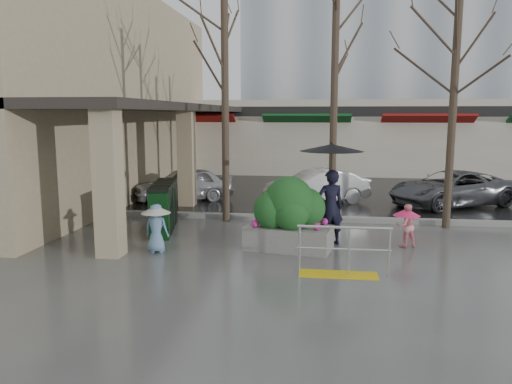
% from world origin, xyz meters
% --- Properties ---
extents(ground, '(120.00, 120.00, 0.00)m').
position_xyz_m(ground, '(0.00, 0.00, 0.00)').
color(ground, '#51514F').
rests_on(ground, ground).
extents(street_asphalt, '(120.00, 36.00, 0.01)m').
position_xyz_m(street_asphalt, '(0.00, 22.00, 0.01)').
color(street_asphalt, black).
rests_on(street_asphalt, ground).
extents(curb, '(120.00, 0.30, 0.15)m').
position_xyz_m(curb, '(0.00, 4.00, 0.07)').
color(curb, gray).
rests_on(curb, ground).
extents(near_building, '(6.00, 18.00, 8.00)m').
position_xyz_m(near_building, '(-9.00, 8.00, 4.00)').
color(near_building, tan).
rests_on(near_building, ground).
extents(canopy_slab, '(2.80, 18.00, 0.25)m').
position_xyz_m(canopy_slab, '(-4.80, 8.00, 3.62)').
color(canopy_slab, '#2D2823').
rests_on(canopy_slab, pillar_front).
extents(pillar_front, '(0.55, 0.55, 3.50)m').
position_xyz_m(pillar_front, '(-3.90, -0.50, 1.75)').
color(pillar_front, tan).
rests_on(pillar_front, ground).
extents(pillar_back, '(0.55, 0.55, 3.50)m').
position_xyz_m(pillar_back, '(-3.90, 6.00, 1.75)').
color(pillar_back, tan).
rests_on(pillar_back, ground).
extents(storefront_row, '(34.00, 6.74, 4.00)m').
position_xyz_m(storefront_row, '(2.00, 17.97, 2.01)').
color(storefront_row, beige).
rests_on(storefront_row, ground).
extents(handrail, '(1.90, 0.50, 1.03)m').
position_xyz_m(handrail, '(1.36, -1.20, 0.38)').
color(handrail, yellow).
rests_on(handrail, ground).
extents(tree_west, '(3.20, 3.20, 6.80)m').
position_xyz_m(tree_west, '(-2.00, 3.60, 5.08)').
color(tree_west, '#382B21').
rests_on(tree_west, ground).
extents(tree_midwest, '(3.20, 3.20, 7.00)m').
position_xyz_m(tree_midwest, '(1.20, 3.60, 5.23)').
color(tree_midwest, '#382B21').
rests_on(tree_midwest, ground).
extents(tree_mideast, '(3.20, 3.20, 6.50)m').
position_xyz_m(tree_mideast, '(4.50, 3.60, 4.86)').
color(tree_mideast, '#382B21').
rests_on(tree_mideast, ground).
extents(woman, '(1.60, 1.60, 2.58)m').
position_xyz_m(woman, '(1.14, 1.25, 1.60)').
color(woman, black).
rests_on(woman, ground).
extents(child_pink, '(0.66, 0.66, 1.08)m').
position_xyz_m(child_pink, '(3.00, 1.25, 0.63)').
color(child_pink, pink).
rests_on(child_pink, ground).
extents(child_blue, '(0.71, 0.71, 1.17)m').
position_xyz_m(child_blue, '(-2.96, -0.05, 0.70)').
color(child_blue, '#658CB5').
rests_on(child_blue, ground).
extents(planter, '(2.20, 1.38, 1.79)m').
position_xyz_m(planter, '(0.15, 0.66, 0.85)').
color(planter, slate).
rests_on(planter, ground).
extents(news_boxes, '(1.01, 2.49, 1.36)m').
position_xyz_m(news_boxes, '(-3.49, 2.12, 0.68)').
color(news_boxes, '#0B3411').
rests_on(news_boxes, ground).
extents(car_a, '(3.98, 2.93, 1.26)m').
position_xyz_m(car_a, '(-4.33, 7.00, 0.63)').
color(car_a, silver).
rests_on(car_a, ground).
extents(car_b, '(4.02, 2.88, 1.26)m').
position_xyz_m(car_b, '(0.70, 7.10, 0.63)').
color(car_b, silver).
rests_on(car_b, ground).
extents(car_c, '(4.98, 4.03, 1.26)m').
position_xyz_m(car_c, '(5.44, 7.22, 0.63)').
color(car_c, '#5A5D62').
rests_on(car_c, ground).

